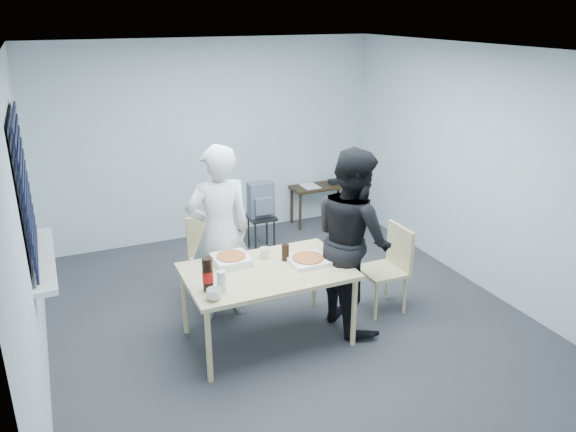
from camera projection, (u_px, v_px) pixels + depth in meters
name	position (u px, v px, depth m)	size (l,w,h in m)	color
room	(29.00, 199.00, 4.68)	(5.00, 5.00, 5.00)	#2D2D31
dining_table	(267.00, 275.00, 5.08)	(1.48, 0.94, 0.72)	beige
chair_far	(210.00, 252.00, 5.93)	(0.42, 0.42, 0.89)	beige
chair_right	(390.00, 262.00, 5.69)	(0.42, 0.42, 0.89)	beige
person_white	(219.00, 233.00, 5.45)	(0.65, 0.42, 1.77)	silver
person_black	(353.00, 239.00, 5.30)	(0.86, 0.47, 1.77)	black
side_table	(320.00, 191.00, 8.02)	(0.84, 0.37, 0.56)	#312113
stool	(261.00, 224.00, 7.14)	(0.33, 0.33, 0.46)	black
backpack	(261.00, 200.00, 7.02)	(0.31, 0.23, 0.44)	slate
pizza_box_a	(231.00, 259.00, 5.17)	(0.32, 0.32, 0.08)	white
pizza_box_b	(308.00, 260.00, 5.20)	(0.35, 0.35, 0.05)	white
mug_a	(214.00, 294.00, 4.53)	(0.12, 0.12, 0.10)	white
mug_b	(265.00, 253.00, 5.30)	(0.10, 0.10, 0.09)	white
cola_glass	(285.00, 252.00, 5.22)	(0.07, 0.07, 0.16)	black
soda_bottle	(208.00, 275.00, 4.64)	(0.09, 0.09, 0.29)	black
plastic_cups	(222.00, 281.00, 4.65)	(0.08, 0.08, 0.18)	silver
rubber_band	(303.00, 281.00, 4.85)	(0.05, 0.05, 0.00)	red
papers	(310.00, 186.00, 7.95)	(0.22, 0.30, 0.01)	white
black_box	(334.00, 182.00, 8.05)	(0.15, 0.10, 0.06)	black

